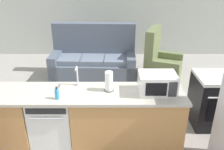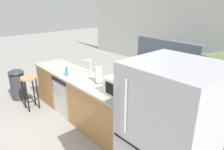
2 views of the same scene
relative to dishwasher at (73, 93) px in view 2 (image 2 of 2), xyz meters
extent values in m
plane|color=gray|center=(0.25, 0.00, -0.42)|extent=(24.00, 24.00, 0.00)
cube|color=beige|center=(0.55, 4.20, 0.88)|extent=(10.00, 0.06, 2.60)
cube|color=#B77F47|center=(-0.68, 0.00, 0.01)|extent=(0.75, 0.62, 0.86)
cube|color=#B77F47|center=(1.08, 0.00, 0.01)|extent=(1.55, 0.62, 0.86)
cube|color=#ADA899|center=(0.40, 0.00, 0.46)|extent=(2.94, 0.66, 0.04)
cube|color=#49331C|center=(0.40, 0.00, -0.38)|extent=(2.86, 0.56, 0.08)
cube|color=silver|center=(0.00, 0.00, 0.00)|extent=(0.58, 0.58, 0.84)
cube|color=black|center=(0.00, -0.30, 0.36)|extent=(0.52, 0.01, 0.08)
cylinder|color=#B2B2B7|center=(0.00, -0.31, 0.26)|extent=(0.44, 0.02, 0.02)
cube|color=black|center=(2.60, 0.55, 0.00)|extent=(0.76, 0.64, 0.85)
cylinder|color=silver|center=(2.60, 0.20, 0.28)|extent=(0.61, 0.03, 0.03)
cube|color=silver|center=(2.60, 0.55, 0.45)|extent=(0.76, 0.64, 0.05)
torus|color=black|center=(2.43, 0.42, 0.47)|extent=(0.16, 0.16, 0.01)
torus|color=black|center=(2.43, 0.68, 0.47)|extent=(0.16, 0.16, 0.01)
cylinder|color=#B2B2B7|center=(2.40, -0.92, 1.02)|extent=(0.02, 0.02, 0.47)
cube|color=white|center=(1.47, 0.00, 0.62)|extent=(0.50, 0.36, 0.28)
cube|color=black|center=(1.43, -0.18, 0.62)|extent=(0.27, 0.01, 0.18)
cube|color=#2D2D33|center=(1.64, -0.18, 0.62)|extent=(0.11, 0.01, 0.21)
cylinder|color=silver|center=(0.36, 0.23, 0.49)|extent=(0.07, 0.07, 0.03)
cylinder|color=silver|center=(0.36, 0.23, 0.64)|extent=(0.02, 0.02, 0.26)
cylinder|color=silver|center=(0.36, 0.16, 0.77)|extent=(0.02, 0.14, 0.02)
cylinder|color=#4C4C51|center=(0.81, 0.06, 0.49)|extent=(0.14, 0.14, 0.01)
cylinder|color=white|center=(0.81, 0.06, 0.63)|extent=(0.11, 0.11, 0.27)
cylinder|color=#338CCC|center=(0.14, -0.18, 0.55)|extent=(0.06, 0.06, 0.14)
cylinder|color=black|center=(0.14, -0.18, 0.64)|extent=(0.02, 0.02, 0.04)
cylinder|color=tan|center=(-0.73, -0.62, 0.30)|extent=(0.32, 0.32, 0.04)
cylinder|color=black|center=(-0.84, -0.73, -0.07)|extent=(0.03, 0.03, 0.70)
cylinder|color=black|center=(-0.62, -0.73, -0.07)|extent=(0.03, 0.03, 0.70)
cylinder|color=black|center=(-0.84, -0.51, -0.07)|extent=(0.03, 0.03, 0.70)
cylinder|color=black|center=(-0.62, -0.51, -0.07)|extent=(0.03, 0.03, 0.70)
torus|color=black|center=(-0.73, -0.62, -0.20)|extent=(0.25, 0.25, 0.02)
cylinder|color=#333338|center=(-1.42, -0.66, -0.11)|extent=(0.34, 0.34, 0.62)
ellipsoid|color=#333338|center=(-1.42, -0.66, 0.25)|extent=(0.35, 0.35, 0.14)
cube|color=#515B6B|center=(0.40, 2.46, -0.21)|extent=(2.03, 0.97, 0.42)
cube|color=#515B6B|center=(0.42, 2.79, 0.21)|extent=(2.01, 0.31, 1.27)
cube|color=#515B6B|center=(-0.49, 2.49, -0.11)|extent=(0.23, 0.91, 0.62)
cube|color=#515B6B|center=(1.30, 2.42, -0.11)|extent=(0.23, 0.91, 0.62)
cube|color=slate|center=(-0.15, 2.43, 0.06)|extent=(0.58, 0.65, 0.12)
cube|color=slate|center=(0.40, 2.41, 0.06)|extent=(0.58, 0.65, 0.12)
cube|color=slate|center=(0.95, 2.39, 0.06)|extent=(0.58, 0.65, 0.12)
cube|color=#667047|center=(2.11, 2.43, -0.22)|extent=(1.06, 1.08, 0.40)
cube|color=#667047|center=(1.83, 2.54, 0.18)|extent=(0.50, 0.86, 1.20)
cube|color=#667047|center=(1.98, 2.11, -0.15)|extent=(0.80, 0.44, 0.55)
camera|label=1|loc=(0.86, -2.88, 2.05)|focal=38.00mm
camera|label=2|loc=(3.37, -1.94, 1.80)|focal=32.00mm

